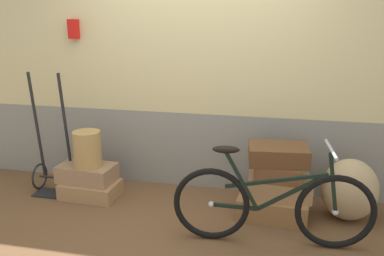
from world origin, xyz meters
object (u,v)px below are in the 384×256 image
suitcase_2 (274,205)px  suitcase_5 (278,154)px  burlap_sack (350,190)px  suitcase_1 (87,173)px  suitcase_0 (91,189)px  wicker_basket (87,149)px  suitcase_4 (278,172)px  bicycle (271,205)px  luggage_trolley (54,165)px  suitcase_3 (279,186)px

suitcase_2 → suitcase_5: 0.50m
burlap_sack → suitcase_1: bearing=-179.0°
suitcase_0 → wicker_basket: bearing=147.8°
suitcase_4 → bicycle: bicycle is taller
suitcase_2 → burlap_sack: burlap_sack is taller
bicycle → wicker_basket: bearing=164.7°
suitcase_4 → wicker_basket: 1.90m
suitcase_2 → luggage_trolley: luggage_trolley is taller
suitcase_0 → suitcase_3: 1.92m
suitcase_1 → bicycle: size_ratio=0.35×
suitcase_1 → luggage_trolley: bearing=-179.6°
luggage_trolley → burlap_sack: 2.98m
suitcase_4 → wicker_basket: size_ratio=1.10×
suitcase_0 → suitcase_4: size_ratio=1.42×
suitcase_4 → burlap_sack: 0.68m
suitcase_2 → suitcase_5: size_ratio=1.19×
bicycle → suitcase_1: bearing=164.2°
suitcase_0 → luggage_trolley: 0.49m
wicker_basket → luggage_trolley: bearing=172.8°
suitcase_2 → bicycle: 0.57m
suitcase_3 → burlap_sack: size_ratio=0.97×
burlap_sack → luggage_trolley: bearing=-179.7°
suitcase_3 → suitcase_2: bearing=-160.4°
luggage_trolley → burlap_sack: (2.98, 0.02, -0.01)m
wicker_basket → suitcase_3: bearing=0.7°
suitcase_0 → bicycle: bicycle is taller
suitcase_1 → luggage_trolley: (-0.39, 0.03, 0.05)m
suitcase_1 → suitcase_3: bearing=4.3°
suitcase_5 → wicker_basket: wicker_basket is taller
suitcase_4 → luggage_trolley: (-2.33, 0.08, -0.15)m
suitcase_0 → bicycle: size_ratio=0.35×
suitcase_0 → suitcase_4: (1.90, -0.03, 0.37)m
suitcase_1 → suitcase_5: 1.96m
suitcase_1 → suitcase_2: (1.91, -0.02, -0.15)m
wicker_basket → suitcase_5: bearing=0.7°
suitcase_4 → burlap_sack: burlap_sack is taller
suitcase_5 → bicycle: bearing=-99.5°
suitcase_0 → burlap_sack: (2.55, 0.07, 0.21)m
suitcase_1 → suitcase_5: size_ratio=1.07×
suitcase_2 → wicker_basket: bearing=-175.2°
suitcase_5 → bicycle: 0.59m
luggage_trolley → burlap_sack: bearing=0.3°
luggage_trolley → burlap_sack: size_ratio=2.20×
suitcase_4 → burlap_sack: bearing=10.4°
suitcase_4 → bicycle: (-0.04, -0.48, -0.11)m
suitcase_2 → burlap_sack: bearing=10.2°
suitcase_3 → suitcase_4: 0.17m
suitcase_1 → suitcase_4: size_ratio=1.41×
suitcase_4 → suitcase_2: bearing=122.7°
suitcase_1 → suitcase_3: (1.95, -0.00, 0.04)m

